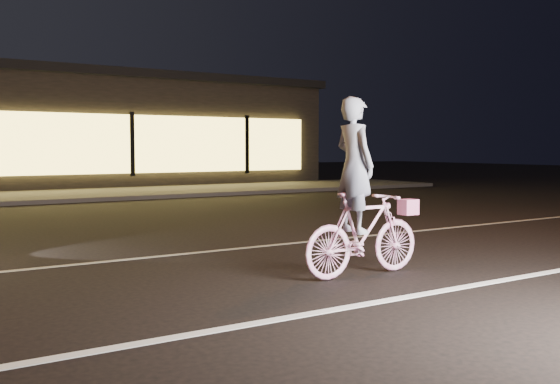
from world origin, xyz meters
TOP-DOWN VIEW (x-y plane):
  - ground at (0.00, 0.00)m, footprint 90.00×90.00m
  - lane_stripe_near at (0.00, -1.50)m, footprint 60.00×0.12m
  - lane_stripe_far at (0.00, 2.00)m, footprint 60.00×0.10m
  - cyclist at (1.90, -0.46)m, footprint 1.62×0.56m

SIDE VIEW (x-z plane):
  - ground at x=0.00m, z-range 0.00..0.00m
  - lane_stripe_near at x=0.00m, z-range 0.00..0.01m
  - lane_stripe_far at x=0.00m, z-range 0.00..0.01m
  - cyclist at x=1.90m, z-range -0.30..1.75m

